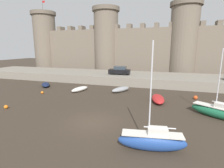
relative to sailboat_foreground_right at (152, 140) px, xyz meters
The scene contains 13 objects.
ground_plane 6.33m from the sailboat_foreground_right, 152.43° to the left, with size 160.00×160.00×0.00m, color #382D23.
quay_road 23.83m from the sailboat_foreground_right, 103.53° to the left, with size 70.27×10.00×1.54m, color gray.
castle 35.93m from the sailboat_foreground_right, 99.09° to the left, with size 65.40×7.13×19.93m.
sailboat_foreground_right is the anchor object (origin of this frame).
rowboat_midflat_centre 17.84m from the sailboat_foreground_right, 132.88° to the left, with size 1.94×3.54×0.68m.
rowboat_near_channel_right 11.09m from the sailboat_foreground_right, 90.79° to the left, with size 2.08×4.10×0.76m.
rowboat_near_channel_left 15.77m from the sailboat_foreground_right, 112.03° to the left, with size 2.79×3.65×0.75m.
sailboat_midflat_left 9.36m from the sailboat_foreground_right, 52.73° to the left, with size 4.98×3.73×6.66m.
rowboat_midflat_right 24.11m from the sailboat_foreground_right, 143.66° to the left, with size 3.15×3.44×0.69m.
mooring_buoy_mid_mud 16.63m from the sailboat_foreground_right, 168.21° to the left, with size 0.43×0.43×0.43m, color orange.
mooring_buoy_near_channel 19.47m from the sailboat_foreground_right, 149.15° to the left, with size 0.40×0.40×0.40m, color orange.
mooring_buoy_near_shore 14.36m from the sailboat_foreground_right, 71.57° to the left, with size 0.51×0.51×0.51m, color #E04C1E.
car_quay_centre_east 23.47m from the sailboat_foreground_right, 110.15° to the left, with size 4.15×1.97×1.62m.
Camera 1 is at (6.16, -13.73, 6.72)m, focal length 28.00 mm.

